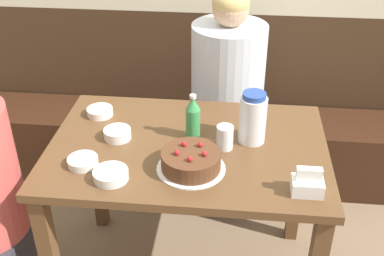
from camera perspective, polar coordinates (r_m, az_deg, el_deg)
name	(u,v)px	position (r m, az deg, el deg)	size (l,w,h in m)	color
bench_seat	(203,146)	(2.95, 1.33, -2.20)	(2.78, 0.38, 0.42)	#381E11
dining_table	(188,168)	(2.02, -0.49, -4.77)	(1.13, 0.76, 0.77)	brown
birthday_cake	(191,161)	(1.80, -0.12, -3.94)	(0.26, 0.26, 0.09)	white
water_pitcher	(253,118)	(1.94, 7.21, 1.19)	(0.11, 0.11, 0.22)	white
soju_bottle	(193,118)	(1.95, 0.11, 1.22)	(0.06, 0.06, 0.20)	#388E4C
napkin_holder	(308,184)	(1.73, 13.53, -6.46)	(0.11, 0.08, 0.11)	white
bowl_soup_white	(111,175)	(1.78, -9.60, -5.50)	(0.13, 0.13, 0.04)	white
bowl_rice_small	(117,134)	(2.01, -8.83, -0.68)	(0.11, 0.11, 0.04)	white
bowl_side_dish	(83,161)	(1.88, -12.81, -3.88)	(0.12, 0.12, 0.03)	white
bowl_sauce_shallow	(100,112)	(2.19, -10.86, 1.90)	(0.12, 0.12, 0.03)	white
glass_water_tall	(225,137)	(1.91, 3.91, -1.11)	(0.07, 0.07, 0.10)	silver
person_teal_shirt	(227,105)	(2.58, 4.13, 2.70)	(0.38, 0.38, 1.23)	#33333D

